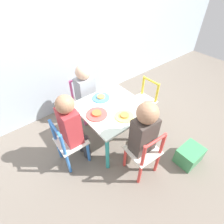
% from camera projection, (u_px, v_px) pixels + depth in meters
% --- Properties ---
extents(ground_plane, '(6.00, 6.00, 0.00)m').
position_uv_depth(ground_plane, '(112.00, 137.00, 2.03)').
color(ground_plane, '#6B6056').
extents(kids_table, '(0.61, 0.61, 0.46)m').
position_uv_depth(kids_table, '(112.00, 112.00, 1.76)').
color(kids_table, silver).
rests_on(kids_table, ground_plane).
extents(chair_pink, '(0.28, 0.28, 0.53)m').
position_uv_depth(chair_pink, '(84.00, 100.00, 2.13)').
color(chair_pink, silver).
rests_on(chair_pink, ground_plane).
extents(chair_blue, '(0.27, 0.27, 0.53)m').
position_uv_depth(chair_blue, '(69.00, 143.00, 1.63)').
color(chair_blue, silver).
rests_on(chair_blue, ground_plane).
extents(chair_red, '(0.28, 0.28, 0.53)m').
position_uv_depth(chair_red, '(144.00, 153.00, 1.54)').
color(chair_red, silver).
rests_on(chair_red, ground_plane).
extents(chair_yellow, '(0.27, 0.27, 0.53)m').
position_uv_depth(chair_yellow, '(144.00, 102.00, 2.09)').
color(chair_yellow, silver).
rests_on(chair_yellow, ground_plane).
extents(child_back, '(0.21, 0.22, 0.74)m').
position_uv_depth(child_back, '(86.00, 89.00, 1.97)').
color(child_back, '#7A6B5B').
rests_on(child_back, ground_plane).
extents(child_left, '(0.21, 0.20, 0.79)m').
position_uv_depth(child_left, '(72.00, 125.00, 1.52)').
color(child_left, '#38383D').
rests_on(child_left, ground_plane).
extents(child_front, '(0.21, 0.22, 0.80)m').
position_uv_depth(child_front, '(142.00, 133.00, 1.43)').
color(child_front, '#7A6B5B').
rests_on(child_front, ground_plane).
extents(plate_back, '(0.18, 0.18, 0.03)m').
position_uv_depth(plate_back, '(101.00, 97.00, 1.82)').
color(plate_back, '#4C9EE0').
rests_on(plate_back, kids_table).
extents(plate_left, '(0.20, 0.20, 0.03)m').
position_uv_depth(plate_left, '(97.00, 114.00, 1.63)').
color(plate_left, '#E54C47').
rests_on(plate_left, kids_table).
extents(plate_front, '(0.18, 0.18, 0.03)m').
position_uv_depth(plate_front, '(124.00, 116.00, 1.61)').
color(plate_front, '#EADB66').
rests_on(plate_front, kids_table).
extents(storage_bin, '(0.25, 0.19, 0.18)m').
position_uv_depth(storage_bin, '(189.00, 155.00, 1.74)').
color(storage_bin, '#3D8E56').
rests_on(storage_bin, ground_plane).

